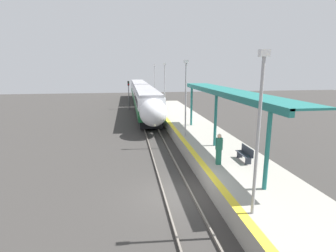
% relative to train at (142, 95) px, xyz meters
% --- Properties ---
extents(ground_plane, '(120.00, 120.00, 0.00)m').
position_rel_train_xyz_m(ground_plane, '(0.00, -31.06, -2.21)').
color(ground_plane, '#383533').
extents(rail_left, '(0.08, 90.00, 0.15)m').
position_rel_train_xyz_m(rail_left, '(-0.72, -31.06, -2.14)').
color(rail_left, slate).
rests_on(rail_left, ground_plane).
extents(rail_right, '(0.08, 90.00, 0.15)m').
position_rel_train_xyz_m(rail_right, '(0.72, -31.06, -2.14)').
color(rail_right, slate).
rests_on(rail_right, ground_plane).
extents(train, '(2.85, 40.45, 3.85)m').
position_rel_train_xyz_m(train, '(0.00, 0.00, 0.00)').
color(train, black).
rests_on(train, ground_plane).
extents(platform_right, '(4.51, 64.00, 1.03)m').
position_rel_train_xyz_m(platform_right, '(3.84, -31.06, -1.70)').
color(platform_right, '#9E998E').
rests_on(platform_right, ground_plane).
extents(platform_bench, '(0.44, 1.55, 0.89)m').
position_rel_train_xyz_m(platform_bench, '(4.47, -29.25, -0.72)').
color(platform_bench, '#2D333D').
rests_on(platform_bench, platform_right).
extents(person_waiting, '(0.36, 0.24, 1.82)m').
position_rel_train_xyz_m(person_waiting, '(2.68, -29.55, -0.24)').
color(person_waiting, '#1E604C').
rests_on(person_waiting, platform_right).
extents(railway_signal, '(0.28, 0.28, 4.51)m').
position_rel_train_xyz_m(railway_signal, '(-2.18, -1.12, 0.53)').
color(railway_signal, '#59595E').
rests_on(railway_signal, ground_plane).
extents(lamppost_near, '(0.36, 0.20, 6.09)m').
position_rel_train_xyz_m(lamppost_near, '(2.18, -34.81, 2.25)').
color(lamppost_near, '#9E9EA3').
rests_on(lamppost_near, platform_right).
extents(lamppost_mid, '(0.36, 0.20, 6.09)m').
position_rel_train_xyz_m(lamppost_mid, '(2.18, -22.92, 2.25)').
color(lamppost_mid, '#9E9EA3').
rests_on(lamppost_mid, platform_right).
extents(lamppost_far, '(0.36, 0.20, 6.09)m').
position_rel_train_xyz_m(lamppost_far, '(2.18, -11.03, 2.25)').
color(lamppost_far, '#9E9EA3').
rests_on(lamppost_far, platform_right).
extents(lamppost_farthest, '(0.36, 0.20, 6.09)m').
position_rel_train_xyz_m(lamppost_farthest, '(2.18, 0.86, 2.25)').
color(lamppost_farthest, '#9E9EA3').
rests_on(lamppost_farthest, platform_right).
extents(station_canopy, '(2.02, 17.14, 3.99)m').
position_rel_train_xyz_m(station_canopy, '(4.27, -25.87, 2.53)').
color(station_canopy, '#1E6B66').
rests_on(station_canopy, platform_right).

